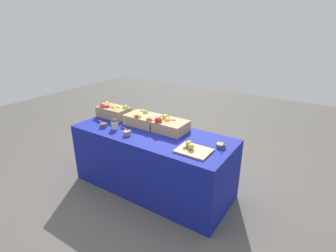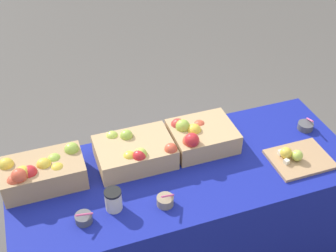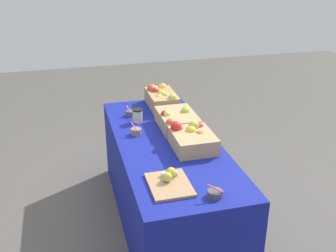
% 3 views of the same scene
% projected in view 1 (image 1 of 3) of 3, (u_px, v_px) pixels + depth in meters
% --- Properties ---
extents(ground_plane, '(10.00, 10.00, 0.00)m').
position_uv_depth(ground_plane, '(153.00, 187.00, 3.30)').
color(ground_plane, '#56514C').
extents(table, '(1.90, 0.76, 0.74)m').
position_uv_depth(table, '(152.00, 161.00, 3.16)').
color(table, navy).
rests_on(table, ground_plane).
extents(apple_crate_left, '(0.42, 0.25, 0.19)m').
position_uv_depth(apple_crate_left, '(113.00, 111.00, 3.47)').
color(apple_crate_left, tan).
rests_on(apple_crate_left, table).
extents(apple_crate_middle, '(0.42, 0.29, 0.16)m').
position_uv_depth(apple_crate_middle, '(143.00, 119.00, 3.23)').
color(apple_crate_middle, tan).
rests_on(apple_crate_middle, table).
extents(apple_crate_right, '(0.36, 0.30, 0.18)m').
position_uv_depth(apple_crate_right, '(170.00, 125.00, 3.04)').
color(apple_crate_right, tan).
rests_on(apple_crate_right, table).
extents(cutting_board_front, '(0.33, 0.26, 0.08)m').
position_uv_depth(cutting_board_front, '(193.00, 149.00, 2.59)').
color(cutting_board_front, tan).
rests_on(cutting_board_front, table).
extents(sample_bowl_near, '(0.09, 0.08, 0.10)m').
position_uv_depth(sample_bowl_near, '(127.00, 133.00, 2.95)').
color(sample_bowl_near, gray).
rests_on(sample_bowl_near, table).
extents(sample_bowl_mid, '(0.09, 0.08, 0.09)m').
position_uv_depth(sample_bowl_mid, '(103.00, 125.00, 3.17)').
color(sample_bowl_mid, '#4C4C51').
rests_on(sample_bowl_mid, table).
extents(sample_bowl_far, '(0.09, 0.10, 0.10)m').
position_uv_depth(sample_bowl_far, '(221.00, 145.00, 2.67)').
color(sample_bowl_far, '#4C4C51').
rests_on(sample_bowl_far, table).
extents(coffee_cup, '(0.08, 0.08, 0.12)m').
position_uv_depth(coffee_cup, '(115.00, 124.00, 3.11)').
color(coffee_cup, beige).
rests_on(coffee_cup, table).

